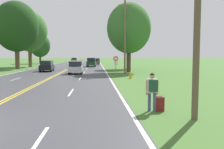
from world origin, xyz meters
TOP-DOWN VIEW (x-y plane):
  - hitchhiker_person at (7.21, 1.98)m, footprint 0.56×0.41m
  - suitcase at (7.50, 2.00)m, footprint 0.47×0.21m
  - fire_hydrant at (8.42, 16.34)m, footprint 0.42×0.26m
  - traffic_sign at (7.14, 19.49)m, footprint 0.60×0.10m
  - utility_pole_foreground at (8.50, 0.65)m, footprint 1.80×0.24m
  - utility_pole_midground at (8.59, 22.67)m, footprint 1.80×0.24m
  - tree_left_verge at (-8.80, 42.68)m, footprint 7.24×7.24m
  - tree_behind_sign at (-8.78, 34.48)m, footprint 7.53×7.53m
  - tree_mid_treeline at (10.76, 34.21)m, footprint 4.96×4.96m
  - tree_right_cluster at (-11.32, 62.72)m, footprint 5.86×5.86m
  - tree_far_back at (9.50, 25.59)m, footprint 6.17×6.17m
  - car_silver_hatchback_nearest at (2.23, 22.97)m, footprint 1.76×3.50m
  - car_black_hatchback_approaching at (-2.45, 28.03)m, footprint 1.91×3.97m
  - car_dark_green_suv_mid_near at (3.92, 43.03)m, footprint 2.03×4.96m
  - car_dark_grey_hatchback_mid_far at (4.82, 53.26)m, footprint 1.85×3.58m
  - car_red_hatchback_receding at (5.18, 62.60)m, footprint 1.84×3.83m
  - car_champagne_sedan_distant at (-2.48, 75.70)m, footprint 1.90×4.22m
  - car_maroon_sedan_horizon at (-4.09, 89.58)m, footprint 1.75×3.99m

SIDE VIEW (x-z plane):
  - suitcase at x=7.50m, z-range -0.02..0.65m
  - fire_hydrant at x=8.42m, z-range 0.01..0.71m
  - car_maroon_sedan_horizon at x=-4.09m, z-range 0.02..1.45m
  - car_champagne_sedan_distant at x=-2.48m, z-range 0.03..1.45m
  - car_dark_grey_hatchback_mid_far at x=4.82m, z-range 0.04..1.58m
  - car_red_hatchback_receding at x=5.18m, z-range 0.05..1.59m
  - car_black_hatchback_approaching at x=-2.45m, z-range 0.05..1.65m
  - car_silver_hatchback_nearest at x=2.23m, z-range 0.04..1.67m
  - car_dark_green_suv_mid_near at x=3.92m, z-range 0.05..1.92m
  - hitchhiker_person at x=7.21m, z-range 0.19..1.84m
  - traffic_sign at x=7.14m, z-range 0.58..2.91m
  - utility_pole_foreground at x=8.50m, z-range 0.15..8.46m
  - utility_pole_midground at x=8.59m, z-range 0.16..9.52m
  - tree_right_cluster at x=-11.32m, z-range 0.93..9.55m
  - tree_mid_treeline at x=10.76m, z-range 1.50..10.26m
  - tree_far_back at x=9.50m, z-range 1.31..11.08m
  - tree_left_verge at x=-8.80m, z-range 1.55..13.04m
  - tree_behind_sign at x=-8.78m, z-range 1.48..13.16m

